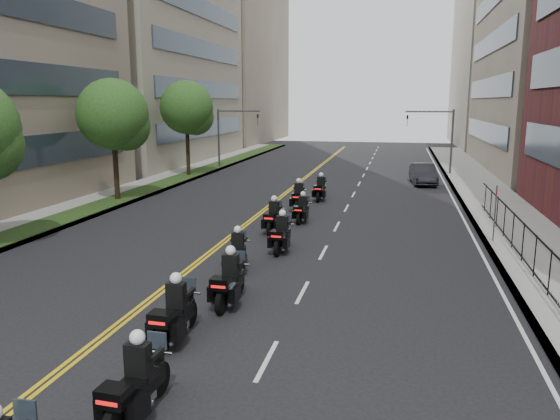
# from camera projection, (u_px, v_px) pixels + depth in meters

# --- Properties ---
(sidewalk_right) EXTENTS (4.00, 90.00, 0.15)m
(sidewalk_right) POSITION_uv_depth(u_px,v_px,m) (503.00, 213.00, 30.69)
(sidewalk_right) COLOR gray
(sidewalk_right) RESTS_ON ground
(sidewalk_left) EXTENTS (4.00, 90.00, 0.15)m
(sidewalk_left) POSITION_uv_depth(u_px,v_px,m) (114.00, 197.00, 35.74)
(sidewalk_left) COLOR gray
(sidewalk_left) RESTS_ON ground
(grass_strip) EXTENTS (2.00, 90.00, 0.04)m
(grass_strip) POSITION_uv_depth(u_px,v_px,m) (125.00, 196.00, 35.55)
(grass_strip) COLOR #1F3914
(grass_strip) RESTS_ON sidewalk_left
(building_right_far) EXTENTS (15.00, 28.00, 26.00)m
(building_right_far) POSITION_uv_depth(u_px,v_px,m) (515.00, 53.00, 76.93)
(building_right_far) COLOR gray
(building_right_far) RESTS_ON ground
(building_left_far) EXTENTS (16.00, 28.00, 26.00)m
(building_left_far) POSITION_uv_depth(u_px,v_px,m) (221.00, 58.00, 86.08)
(building_left_far) COLOR #816F5E
(building_left_far) RESTS_ON ground
(iron_fence) EXTENTS (0.05, 28.00, 1.50)m
(iron_fence) POSITION_uv_depth(u_px,v_px,m) (542.00, 264.00, 18.29)
(iron_fence) COLOR black
(iron_fence) RESTS_ON sidewalk_right
(street_trees) EXTENTS (4.40, 38.40, 7.98)m
(street_trees) POSITION_uv_depth(u_px,v_px,m) (63.00, 123.00, 28.43)
(street_trees) COLOR black
(street_trees) RESTS_ON ground
(traffic_signal_right) EXTENTS (4.09, 0.20, 5.60)m
(traffic_signal_right) POSITION_uv_depth(u_px,v_px,m) (441.00, 132.00, 46.78)
(traffic_signal_right) COLOR #3F3F44
(traffic_signal_right) RESTS_ON ground
(traffic_signal_left) EXTENTS (4.09, 0.20, 5.60)m
(traffic_signal_left) POSITION_uv_depth(u_px,v_px,m) (228.00, 129.00, 50.80)
(traffic_signal_left) COLOR #3F3F44
(traffic_signal_left) RESTS_ON ground
(motorcycle_1) EXTENTS (0.60, 2.49, 1.84)m
(motorcycle_1) POSITION_uv_depth(u_px,v_px,m) (136.00, 385.00, 10.80)
(motorcycle_1) COLOR black
(motorcycle_1) RESTS_ON ground
(motorcycle_2) EXTENTS (0.58, 2.51, 1.86)m
(motorcycle_2) POSITION_uv_depth(u_px,v_px,m) (175.00, 315.00, 14.35)
(motorcycle_2) COLOR black
(motorcycle_2) RESTS_ON ground
(motorcycle_3) EXTENTS (0.58, 2.54, 1.87)m
(motorcycle_3) POSITION_uv_depth(u_px,v_px,m) (229.00, 282.00, 16.95)
(motorcycle_3) COLOR black
(motorcycle_3) RESTS_ON ground
(motorcycle_4) EXTENTS (0.68, 2.31, 1.71)m
(motorcycle_4) POSITION_uv_depth(u_px,v_px,m) (237.00, 253.00, 20.37)
(motorcycle_4) COLOR black
(motorcycle_4) RESTS_ON ground
(motorcycle_5) EXTENTS (0.56, 2.42, 1.79)m
(motorcycle_5) POSITION_uv_depth(u_px,v_px,m) (282.00, 235.00, 23.00)
(motorcycle_5) COLOR black
(motorcycle_5) RESTS_ON ground
(motorcycle_6) EXTENTS (0.56, 2.43, 1.79)m
(motorcycle_6) POSITION_uv_depth(u_px,v_px,m) (274.00, 218.00, 26.40)
(motorcycle_6) COLOR black
(motorcycle_6) RESTS_ON ground
(motorcycle_7) EXTENTS (0.56, 2.20, 1.62)m
(motorcycle_7) POSITION_uv_depth(u_px,v_px,m) (302.00, 210.00, 28.64)
(motorcycle_7) COLOR black
(motorcycle_7) RESTS_ON ground
(motorcycle_8) EXTENTS (0.66, 2.52, 1.86)m
(motorcycle_8) POSITION_uv_depth(u_px,v_px,m) (298.00, 197.00, 31.90)
(motorcycle_8) COLOR black
(motorcycle_8) RESTS_ON ground
(motorcycle_9) EXTENTS (0.57, 2.43, 1.79)m
(motorcycle_9) POSITION_uv_depth(u_px,v_px,m) (321.00, 190.00, 34.94)
(motorcycle_9) COLOR black
(motorcycle_9) RESTS_ON ground
(parked_sedan) EXTENTS (2.14, 4.92, 1.57)m
(parked_sedan) POSITION_uv_depth(u_px,v_px,m) (423.00, 174.00, 41.90)
(parked_sedan) COLOR black
(parked_sedan) RESTS_ON ground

